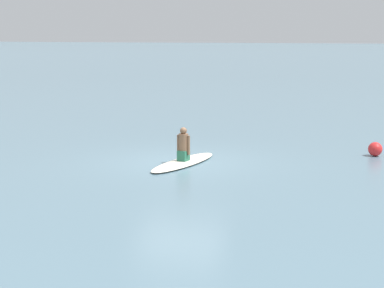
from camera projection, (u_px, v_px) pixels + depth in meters
The scene contains 4 objects.
ground_plane at pixel (180, 162), 18.13m from camera, with size 400.00×400.00×0.00m, color slate.
surfboard at pixel (183, 162), 17.91m from camera, with size 3.16×0.80×0.09m, color silver.
person_paddler at pixel (183, 146), 17.83m from camera, with size 0.41×0.35×0.94m.
buoy_marker at pixel (375, 149), 19.01m from camera, with size 0.42×0.42×0.42m, color red.
Camera 1 is at (-5.47, 16.92, 3.61)m, focal length 60.33 mm.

